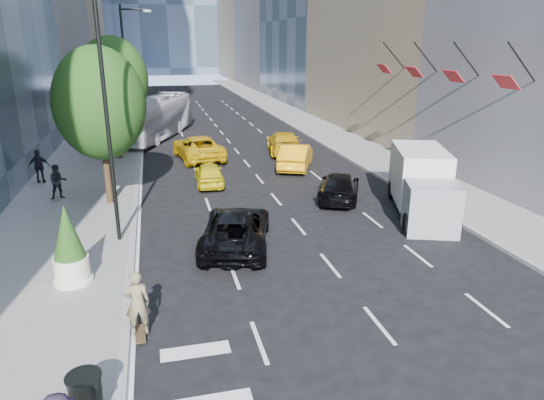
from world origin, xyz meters
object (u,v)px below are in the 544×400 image
object	(u,v)px
black_sedan_mercedes	(339,186)
skateboarder	(138,307)
black_sedan_lincoln	(236,229)
city_bus	(154,117)
trash_can	(86,398)
planter_shrub	(69,246)
box_truck	(422,183)

from	to	relation	value
black_sedan_mercedes	skateboarder	bearing A→B (deg)	71.18
skateboarder	black_sedan_mercedes	bearing A→B (deg)	-136.39
black_sedan_lincoln	city_bus	distance (m)	24.40
trash_can	planter_shrub	size ratio (longest dim) A/B	0.38
black_sedan_lincoln	trash_can	distance (m)	9.67
city_bus	skateboarder	bearing A→B (deg)	-70.92
planter_shrub	city_bus	bearing A→B (deg)	83.53
skateboarder	trash_can	world-z (taller)	skateboarder
black_sedan_lincoln	planter_shrub	distance (m)	6.13
skateboarder	black_sedan_mercedes	distance (m)	14.20
box_truck	black_sedan_lincoln	bearing A→B (deg)	-149.35
skateboarder	planter_shrub	distance (m)	4.19
skateboarder	black_sedan_lincoln	xyz separation A→B (m)	(3.60, 5.50, -0.18)
skateboarder	black_sedan_lincoln	bearing A→B (deg)	-126.14
city_bus	planter_shrub	distance (m)	26.34
city_bus	planter_shrub	bearing A→B (deg)	-75.84
box_truck	black_sedan_mercedes	bearing A→B (deg)	152.32
city_bus	box_truck	bearing A→B (deg)	-41.69
black_sedan_lincoln	box_truck	distance (m)	9.19
black_sedan_mercedes	box_truck	xyz separation A→B (m)	(2.82, -3.04, 0.81)
city_bus	planter_shrub	xyz separation A→B (m)	(-2.97, -26.17, -0.31)
black_sedan_lincoln	city_bus	size ratio (longest dim) A/B	0.43
box_truck	planter_shrub	size ratio (longest dim) A/B	2.44
black_sedan_mercedes	trash_can	bearing A→B (deg)	75.66
black_sedan_lincoln	trash_can	bearing A→B (deg)	76.16
box_truck	planter_shrub	bearing A→B (deg)	-146.31
box_truck	trash_can	size ratio (longest dim) A/B	6.47
trash_can	planter_shrub	xyz separation A→B (m)	(-1.17, 6.55, 0.77)
skateboarder	planter_shrub	size ratio (longest dim) A/B	0.69
city_bus	planter_shrub	size ratio (longest dim) A/B	4.66
skateboarder	city_bus	world-z (taller)	city_bus
skateboarder	black_sedan_lincoln	world-z (taller)	skateboarder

